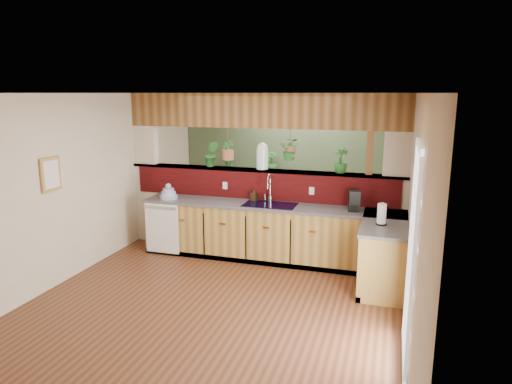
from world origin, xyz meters
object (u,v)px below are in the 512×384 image
(paper_towel, at_px, (382,215))
(faucet, at_px, (269,187))
(dish_stack, at_px, (169,194))
(shelving_console, at_px, (258,195))
(soap_dispenser, at_px, (254,195))
(coffee_maker, at_px, (354,201))
(glass_jar, at_px, (262,156))

(paper_towel, bearing_deg, faucet, 155.77)
(faucet, xyz_separation_m, dish_stack, (-1.65, -0.24, -0.17))
(dish_stack, xyz_separation_m, paper_towel, (3.40, -0.54, 0.06))
(shelving_console, bearing_deg, paper_towel, -41.03)
(faucet, relative_size, soap_dispenser, 2.25)
(coffee_maker, distance_m, glass_jar, 1.65)
(coffee_maker, xyz_separation_m, shelving_console, (-2.15, 2.25, -0.54))
(soap_dispenser, xyz_separation_m, coffee_maker, (1.59, -0.15, 0.04))
(faucet, xyz_separation_m, glass_jar, (-0.18, 0.22, 0.46))
(paper_towel, bearing_deg, shelving_console, 131.43)
(glass_jar, bearing_deg, faucet, -50.57)
(soap_dispenser, distance_m, coffee_maker, 1.60)
(coffee_maker, bearing_deg, dish_stack, 172.47)
(dish_stack, xyz_separation_m, coffee_maker, (2.98, 0.12, 0.06))
(soap_dispenser, height_order, coffee_maker, coffee_maker)
(shelving_console, bearing_deg, soap_dispenser, -67.49)
(faucet, relative_size, coffee_maker, 1.53)
(paper_towel, relative_size, shelving_console, 0.20)
(dish_stack, height_order, soap_dispenser, dish_stack)
(dish_stack, distance_m, coffee_maker, 2.98)
(coffee_maker, relative_size, shelving_console, 0.19)
(soap_dispenser, bearing_deg, dish_stack, -169.12)
(faucet, relative_size, shelving_console, 0.30)
(dish_stack, height_order, coffee_maker, coffee_maker)
(coffee_maker, relative_size, glass_jar, 0.70)
(faucet, height_order, soap_dispenser, faucet)
(coffee_maker, height_order, glass_jar, glass_jar)
(dish_stack, distance_m, glass_jar, 1.66)
(faucet, distance_m, paper_towel, 1.92)
(dish_stack, bearing_deg, coffee_maker, 2.22)
(faucet, relative_size, dish_stack, 1.57)
(soap_dispenser, bearing_deg, coffee_maker, -5.48)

